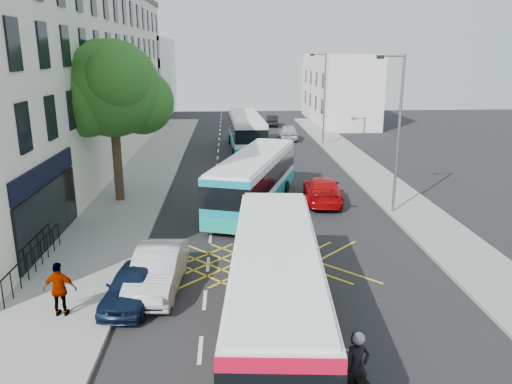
{
  "coord_description": "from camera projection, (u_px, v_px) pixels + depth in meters",
  "views": [
    {
      "loc": [
        -2.31,
        -12.59,
        8.23
      ],
      "look_at": [
        -1.11,
        8.82,
        2.2
      ],
      "focal_mm": 35.0,
      "sensor_mm": 36.0,
      "label": 1
    }
  ],
  "objects": [
    {
      "name": "ground",
      "position": [
        311.0,
        346.0,
        14.46
      ],
      "size": [
        120.0,
        120.0,
        0.0
      ],
      "primitive_type": "plane",
      "color": "black",
      "rests_on": "ground"
    },
    {
      "name": "pavement_left",
      "position": [
        121.0,
        201.0,
        28.4
      ],
      "size": [
        5.0,
        70.0,
        0.15
      ],
      "primitive_type": "cube",
      "color": "gray",
      "rests_on": "ground"
    },
    {
      "name": "pavement_right",
      "position": [
        396.0,
        196.0,
        29.26
      ],
      "size": [
        3.0,
        70.0,
        0.15
      ],
      "primitive_type": "cube",
      "color": "gray",
      "rests_on": "ground"
    },
    {
      "name": "terrace_main",
      "position": [
        63.0,
        74.0,
        35.41
      ],
      "size": [
        8.3,
        45.0,
        13.5
      ],
      "color": "beige",
      "rests_on": "ground"
    },
    {
      "name": "terrace_far",
      "position": [
        138.0,
        78.0,
        65.21
      ],
      "size": [
        8.0,
        20.0,
        10.0
      ],
      "primitive_type": "cube",
      "color": "silver",
      "rests_on": "ground"
    },
    {
      "name": "building_right",
      "position": [
        338.0,
        88.0,
        60.1
      ],
      "size": [
        6.0,
        18.0,
        8.0
      ],
      "primitive_type": "cube",
      "color": "silver",
      "rests_on": "ground"
    },
    {
      "name": "street_tree",
      "position": [
        112.0,
        90.0,
        26.68
      ],
      "size": [
        6.3,
        5.7,
        8.8
      ],
      "color": "#382619",
      "rests_on": "pavement_left"
    },
    {
      "name": "lamp_near",
      "position": [
        397.0,
        127.0,
        25.07
      ],
      "size": [
        1.45,
        0.15,
        8.0
      ],
      "color": "slate",
      "rests_on": "pavement_right"
    },
    {
      "name": "lamp_far",
      "position": [
        323.0,
        94.0,
        44.3
      ],
      "size": [
        1.45,
        0.15,
        8.0
      ],
      "color": "slate",
      "rests_on": "pavement_right"
    },
    {
      "name": "railings",
      "position": [
        34.0,
        258.0,
        18.83
      ],
      "size": [
        0.08,
        5.6,
        1.14
      ],
      "primitive_type": null,
      "color": "black",
      "rests_on": "pavement_left"
    },
    {
      "name": "bus_near",
      "position": [
        276.0,
        289.0,
        14.54
      ],
      "size": [
        3.3,
        10.83,
        3.0
      ],
      "rotation": [
        0.0,
        0.0,
        -0.08
      ],
      "color": "silver",
      "rests_on": "ground"
    },
    {
      "name": "bus_mid",
      "position": [
        254.0,
        180.0,
        26.99
      ],
      "size": [
        5.51,
        10.75,
        2.95
      ],
      "rotation": [
        0.0,
        0.0,
        -0.31
      ],
      "color": "silver",
      "rests_on": "ground"
    },
    {
      "name": "bus_far",
      "position": [
        246.0,
        132.0,
        42.88
      ],
      "size": [
        3.07,
        11.08,
        3.09
      ],
      "rotation": [
        0.0,
        0.0,
        0.04
      ],
      "color": "silver",
      "rests_on": "ground"
    },
    {
      "name": "motorbike",
      "position": [
        356.0,
        370.0,
        11.91
      ],
      "size": [
        0.82,
        2.12,
        1.92
      ],
      "rotation": [
        0.0,
        0.0,
        0.27
      ],
      "color": "black",
      "rests_on": "ground"
    },
    {
      "name": "parked_car_blue",
      "position": [
        133.0,
        285.0,
        16.86
      ],
      "size": [
        2.0,
        3.95,
        1.29
      ],
      "primitive_type": "imported",
      "rotation": [
        0.0,
        0.0,
        -0.13
      ],
      "color": "black",
      "rests_on": "ground"
    },
    {
      "name": "parked_car_silver",
      "position": [
        158.0,
        270.0,
        17.8
      ],
      "size": [
        1.89,
        4.62,
        1.49
      ],
      "primitive_type": "imported",
      "rotation": [
        0.0,
        0.0,
        -0.07
      ],
      "color": "#ACB0B4",
      "rests_on": "ground"
    },
    {
      "name": "red_hatchback",
      "position": [
        322.0,
        190.0,
        28.22
      ],
      "size": [
        2.53,
        5.17,
        1.45
      ],
      "primitive_type": "imported",
      "rotation": [
        0.0,
        0.0,
        3.04
      ],
      "color": "#B5070A",
      "rests_on": "ground"
    },
    {
      "name": "distant_car_grey",
      "position": [
        245.0,
        119.0,
        58.25
      ],
      "size": [
        2.39,
        4.8,
        1.31
      ],
      "primitive_type": "imported",
      "rotation": [
        0.0,
        0.0,
        0.05
      ],
      "color": "#383A3F",
      "rests_on": "ground"
    },
    {
      "name": "distant_car_silver",
      "position": [
        288.0,
        132.0,
        48.49
      ],
      "size": [
        1.96,
        4.4,
        1.47
      ],
      "primitive_type": "imported",
      "rotation": [
        0.0,
        0.0,
        3.09
      ],
      "color": "#B0B4B9",
      "rests_on": "ground"
    },
    {
      "name": "distant_car_dark",
      "position": [
        272.0,
        120.0,
        57.58
      ],
      "size": [
        1.68,
        3.93,
        1.26
      ],
      "primitive_type": "imported",
      "rotation": [
        0.0,
        0.0,
        3.05
      ],
      "color": "black",
      "rests_on": "ground"
    },
    {
      "name": "pedestrian_far",
      "position": [
        60.0,
        289.0,
        15.65
      ],
      "size": [
        1.07,
        0.47,
        1.8
      ],
      "primitive_type": "imported",
      "rotation": [
        0.0,
        0.0,
        3.11
      ],
      "color": "gray",
      "rests_on": "pavement_left"
    }
  ]
}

